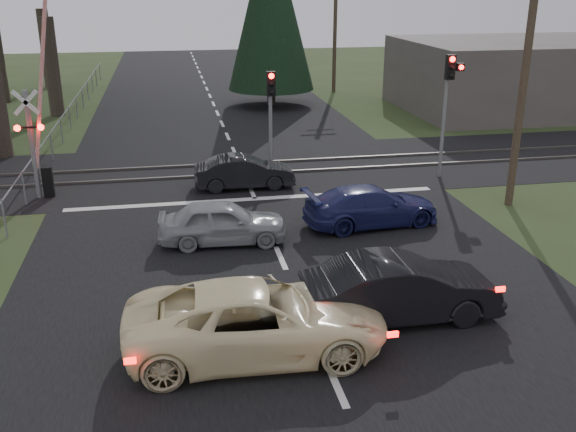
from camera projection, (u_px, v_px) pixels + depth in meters
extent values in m
plane|color=#2B391A|center=(303.00, 309.00, 15.05)|extent=(120.00, 120.00, 0.00)
cube|color=black|center=(248.00, 184.00, 24.27)|extent=(14.00, 100.00, 0.01)
cube|color=black|center=(242.00, 170.00, 26.11)|extent=(120.00, 8.00, 0.01)
cube|color=silver|center=(255.00, 199.00, 22.60)|extent=(13.00, 0.35, 0.00)
cube|color=#59544C|center=(244.00, 174.00, 25.36)|extent=(120.00, 0.12, 0.10)
cube|color=#59544C|center=(240.00, 163.00, 26.83)|extent=(120.00, 0.12, 0.10)
cylinder|color=slate|center=(32.00, 145.00, 22.12)|extent=(0.18, 0.18, 3.80)
cube|color=white|center=(26.00, 102.00, 21.51)|extent=(0.88, 0.03, 0.88)
cube|color=white|center=(26.00, 102.00, 21.51)|extent=(0.88, 0.03, 0.88)
cube|color=black|center=(29.00, 127.00, 21.82)|extent=(0.90, 0.06, 0.06)
sphere|color=#FF0C07|center=(17.00, 128.00, 21.69)|extent=(0.22, 0.22, 0.22)
sphere|color=#FF0C07|center=(41.00, 127.00, 21.82)|extent=(0.22, 0.22, 0.22)
cube|color=black|center=(48.00, 182.00, 22.65)|extent=(0.35, 0.25, 1.10)
cube|color=red|center=(41.00, 84.00, 21.49)|extent=(1.16, 0.10, 5.93)
cylinder|color=slate|center=(443.00, 129.00, 24.55)|extent=(0.14, 0.14, 3.80)
cube|color=black|center=(450.00, 67.00, 23.57)|extent=(0.32, 0.24, 0.90)
sphere|color=#FF0C07|center=(453.00, 59.00, 23.34)|extent=(0.20, 0.20, 0.20)
sphere|color=black|center=(452.00, 68.00, 23.45)|extent=(0.18, 0.18, 0.18)
sphere|color=black|center=(451.00, 76.00, 23.55)|extent=(0.18, 0.18, 0.18)
cube|color=black|center=(460.00, 67.00, 23.63)|extent=(0.28, 0.22, 0.28)
sphere|color=#FF0C07|center=(461.00, 67.00, 23.52)|extent=(0.18, 0.18, 0.18)
cylinder|color=slate|center=(271.00, 137.00, 24.63)|extent=(0.14, 0.14, 3.20)
cube|color=black|center=(271.00, 84.00, 23.75)|extent=(0.32, 0.24, 0.90)
sphere|color=#FF0C07|center=(271.00, 76.00, 23.53)|extent=(0.20, 0.20, 0.20)
sphere|color=black|center=(271.00, 84.00, 23.63)|extent=(0.18, 0.18, 0.18)
sphere|color=black|center=(272.00, 92.00, 23.73)|extent=(0.18, 0.18, 0.18)
cylinder|color=#4C3D2D|center=(525.00, 72.00, 20.50)|extent=(0.26, 0.26, 9.00)
cylinder|color=#4C3D2D|center=(335.00, 24.00, 42.63)|extent=(0.26, 0.26, 9.00)
cylinder|color=#4C3D2D|center=(273.00, 9.00, 65.67)|extent=(0.26, 0.26, 9.00)
cylinder|color=#473D33|center=(52.00, 67.00, 35.60)|extent=(0.80, 0.80, 5.40)
cylinder|color=#473D33|center=(46.00, 48.00, 45.39)|extent=(0.80, 0.80, 5.40)
cylinder|color=#473D33|center=(271.00, 89.00, 39.28)|extent=(0.50, 0.50, 2.00)
cone|color=black|center=(270.00, 3.00, 37.55)|extent=(5.20, 5.20, 10.00)
cube|color=#59514C|center=(525.00, 75.00, 37.77)|extent=(14.00, 10.00, 4.00)
imported|color=#F9EAB2|center=(257.00, 320.00, 13.09)|extent=(5.45, 2.66, 1.49)
imported|color=black|center=(401.00, 289.00, 14.41)|extent=(4.47, 1.60, 1.47)
imported|color=gray|center=(223.00, 222.00, 18.66)|extent=(3.81, 1.74, 1.27)
imported|color=#1B1F51|center=(371.00, 206.00, 20.05)|extent=(4.44, 2.17, 1.24)
imported|color=black|center=(244.00, 172.00, 23.63)|extent=(3.66, 1.30, 1.20)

